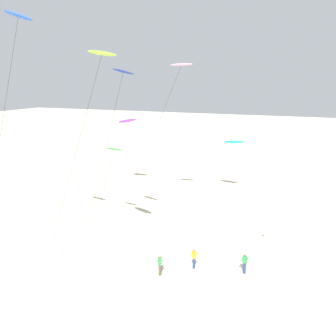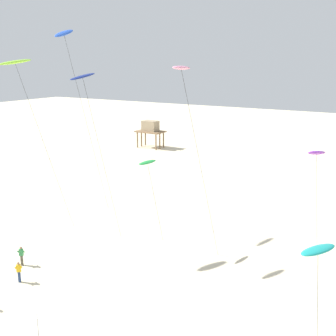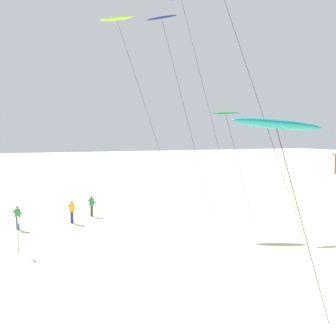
% 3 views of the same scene
% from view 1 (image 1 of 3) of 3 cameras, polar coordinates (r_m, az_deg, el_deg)
% --- Properties ---
extents(ground_plane, '(260.00, 260.00, 0.00)m').
position_cam_1_polar(ground_plane, '(37.67, 9.36, -11.07)').
color(ground_plane, beige).
extents(kite_pink, '(0.87, 8.23, 16.37)m').
position_cam_1_polar(kite_pink, '(42.74, 1.77, 13.92)').
color(kite_pink, pink).
rests_on(kite_pink, ground).
extents(kite_lime, '(1.69, 7.33, 16.88)m').
position_cam_1_polar(kite_lime, '(28.39, -9.28, 15.23)').
color(kite_lime, '#8CD833').
rests_on(kite_lime, ground).
extents(kite_blue, '(0.80, 7.03, 19.74)m').
position_cam_1_polar(kite_blue, '(32.04, -20.18, 18.87)').
color(kite_blue, blue).
rests_on(kite_blue, ground).
extents(kite_green, '(0.89, 3.62, 8.33)m').
position_cam_1_polar(kite_green, '(39.96, -7.51, 2.44)').
color(kite_green, green).
rests_on(kite_green, ground).
extents(kite_teal, '(1.82, 4.06, 7.32)m').
position_cam_1_polar(kite_teal, '(52.17, 9.19, 3.59)').
color(kite_teal, teal).
rests_on(kite_teal, ground).
extents(kite_purple, '(1.40, 5.21, 9.93)m').
position_cam_1_polar(kite_purple, '(53.48, -5.71, 6.52)').
color(kite_purple, purple).
rests_on(kite_purple, ground).
extents(kite_navy, '(1.17, 5.74, 15.77)m').
position_cam_1_polar(kite_navy, '(34.31, -6.36, 12.75)').
color(kite_navy, navy).
rests_on(kite_navy, ground).
extents(kite_flyer_nearest, '(0.73, 0.72, 1.67)m').
position_cam_1_polar(kite_flyer_nearest, '(32.36, -1.13, -13.27)').
color(kite_flyer_nearest, '#4C4738').
rests_on(kite_flyer_nearest, ground).
extents(kite_flyer_middle, '(0.69, 0.70, 1.67)m').
position_cam_1_polar(kite_flyer_middle, '(33.17, 10.62, -12.82)').
color(kite_flyer_middle, navy).
rests_on(kite_flyer_middle, ground).
extents(kite_flyer_furthest, '(0.73, 0.73, 1.67)m').
position_cam_1_polar(kite_flyer_furthest, '(33.48, 3.64, -12.38)').
color(kite_flyer_furthest, navy).
rests_on(kite_flyer_furthest, ground).
extents(marker_flag, '(0.56, 0.05, 2.10)m').
position_cam_1_polar(marker_flag, '(38.77, 13.55, -8.18)').
color(marker_flag, gray).
rests_on(marker_flag, ground).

